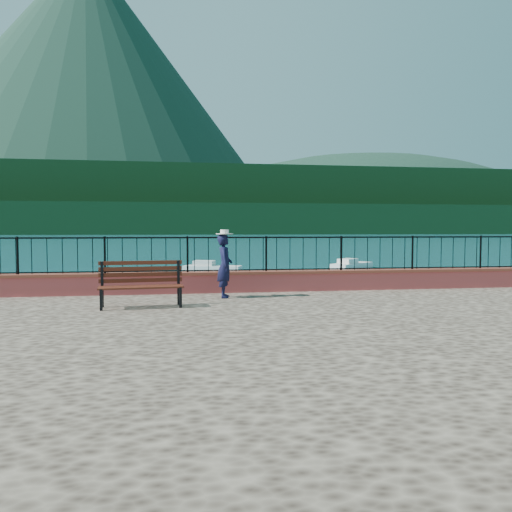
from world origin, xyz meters
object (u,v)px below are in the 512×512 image
object	(u,v)px
person	(225,266)
boat_1	(334,281)
boat_4	(212,266)
boat_5	(352,263)
park_bench	(141,294)
boat_3	(64,281)

from	to	relation	value
person	boat_1	bearing A→B (deg)	-24.90
person	boat_1	size ratio (longest dim) A/B	0.39
boat_1	boat_4	distance (m)	12.29
boat_1	boat_5	xyz separation A→B (m)	(5.38, 12.31, 0.00)
park_bench	boat_1	size ratio (longest dim) A/B	0.45
person	boat_1	world-z (taller)	person
boat_4	boat_5	distance (m)	10.70
boat_4	boat_1	bearing A→B (deg)	-44.46
boat_1	boat_5	bearing A→B (deg)	106.61
boat_4	boat_5	size ratio (longest dim) A/B	0.95
boat_1	boat_5	world-z (taller)	same
boat_5	boat_1	bearing A→B (deg)	-154.51
park_bench	boat_4	size ratio (longest dim) A/B	0.48
boat_3	boat_5	distance (m)	21.27
boat_1	boat_3	world-z (taller)	same
park_bench	boat_4	world-z (taller)	park_bench
boat_3	boat_5	bearing A→B (deg)	-25.16
park_bench	boat_5	distance (m)	28.21
park_bench	boat_5	xyz separation A→B (m)	(13.89, 24.53, -1.11)
boat_4	boat_5	xyz separation A→B (m)	(10.63, 1.20, 0.00)
park_bench	boat_4	xyz separation A→B (m)	(3.25, 23.33, -1.11)
park_bench	boat_5	bearing A→B (deg)	55.63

